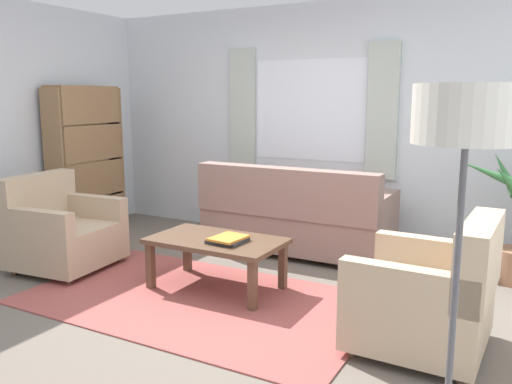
% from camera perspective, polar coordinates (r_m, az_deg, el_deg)
% --- Properties ---
extents(ground_plane, '(6.24, 6.24, 0.00)m').
position_cam_1_polar(ground_plane, '(4.30, -6.36, -11.60)').
color(ground_plane, '#6B6056').
extents(wall_back, '(5.32, 0.12, 2.60)m').
position_cam_1_polar(wall_back, '(5.99, 5.98, 7.38)').
color(wall_back, silver).
rests_on(wall_back, ground_plane).
extents(window_with_curtains, '(1.98, 0.07, 1.40)m').
position_cam_1_polar(window_with_curtains, '(5.90, 5.69, 8.81)').
color(window_with_curtains, white).
extents(area_rug, '(2.73, 1.61, 0.01)m').
position_cam_1_polar(area_rug, '(4.30, -6.36, -11.53)').
color(area_rug, '#9E4C47').
rests_on(area_rug, ground_plane).
extents(couch, '(1.90, 0.82, 0.92)m').
position_cam_1_polar(couch, '(5.41, 4.22, -2.87)').
color(couch, gray).
rests_on(couch, ground_plane).
extents(armchair_left, '(0.89, 0.91, 0.88)m').
position_cam_1_polar(armchair_left, '(5.27, -20.41, -4.01)').
color(armchair_left, tan).
rests_on(armchair_left, ground_plane).
extents(armchair_right, '(0.84, 0.86, 0.88)m').
position_cam_1_polar(armchair_right, '(3.56, 18.40, -10.71)').
color(armchair_right, tan).
rests_on(armchair_right, ground_plane).
extents(coffee_table, '(1.10, 0.64, 0.44)m').
position_cam_1_polar(coffee_table, '(4.40, -4.33, -5.77)').
color(coffee_table, brown).
rests_on(coffee_table, ground_plane).
extents(book_stack_on_table, '(0.28, 0.31, 0.05)m').
position_cam_1_polar(book_stack_on_table, '(4.27, -3.06, -5.14)').
color(book_stack_on_table, '#2D2D33').
rests_on(book_stack_on_table, coffee_table).
extents(bookshelf, '(0.30, 0.94, 1.72)m').
position_cam_1_polar(bookshelf, '(6.49, -17.50, 2.64)').
color(bookshelf, olive).
rests_on(bookshelf, ground_plane).
extents(standing_lamp, '(0.43, 0.43, 1.65)m').
position_cam_1_polar(standing_lamp, '(2.29, 21.79, 5.50)').
color(standing_lamp, '#4C4C51').
rests_on(standing_lamp, ground_plane).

